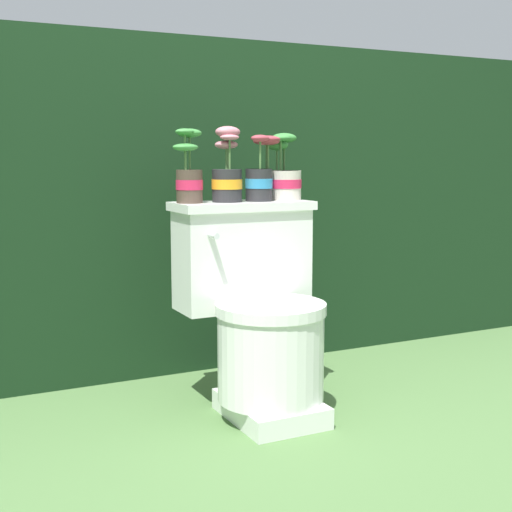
# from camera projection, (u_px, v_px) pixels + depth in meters

# --- Properties ---
(ground_plane) EXTENTS (12.00, 12.00, 0.00)m
(ground_plane) POSITION_uv_depth(u_px,v_px,m) (248.00, 425.00, 2.33)
(ground_plane) COLOR #4C703D
(hedge_backdrop) EXTENTS (3.74, 0.84, 1.34)m
(hedge_backdrop) POSITION_uv_depth(u_px,v_px,m) (145.00, 203.00, 3.17)
(hedge_backdrop) COLOR black
(hedge_backdrop) RESTS_ON ground
(toilet) EXTENTS (0.49, 0.51, 0.72)m
(toilet) POSITION_uv_depth(u_px,v_px,m) (258.00, 314.00, 2.43)
(toilet) COLOR white
(toilet) RESTS_ON ground
(potted_plant_left) EXTENTS (0.11, 0.10, 0.25)m
(potted_plant_left) POSITION_uv_depth(u_px,v_px,m) (189.00, 175.00, 2.40)
(potted_plant_left) COLOR #47382D
(potted_plant_left) RESTS_ON toilet
(potted_plant_midleft) EXTENTS (0.12, 0.12, 0.26)m
(potted_plant_midleft) POSITION_uv_depth(u_px,v_px,m) (227.00, 174.00, 2.46)
(potted_plant_midleft) COLOR #262628
(potted_plant_midleft) RESTS_ON toilet
(potted_plant_middle) EXTENTS (0.13, 0.10, 0.23)m
(potted_plant_middle) POSITION_uv_depth(u_px,v_px,m) (261.00, 174.00, 2.50)
(potted_plant_middle) COLOR #262628
(potted_plant_middle) RESTS_ON toilet
(potted_plant_midright) EXTENTS (0.13, 0.14, 0.24)m
(potted_plant_midright) POSITION_uv_depth(u_px,v_px,m) (284.00, 174.00, 2.58)
(potted_plant_midright) COLOR beige
(potted_plant_midright) RESTS_ON toilet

